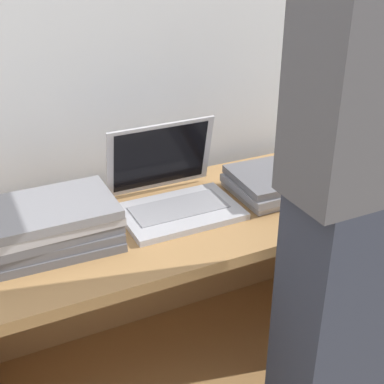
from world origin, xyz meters
The scene contains 6 objects.
wall_back centered at (0.00, 0.67, 1.20)m, with size 8.00×0.05×2.40m.
cart centered at (0.00, 0.35, 0.31)m, with size 1.34×0.57×0.63m.
laptop_open centered at (0.00, 0.34, 0.68)m, with size 0.36×0.31×0.26m.
laptop_stack_left centered at (-0.40, 0.29, 0.69)m, with size 0.38×0.26×0.13m.
laptop_stack_right centered at (0.39, 0.28, 0.67)m, with size 0.38×0.27×0.08m.
person centered at (0.27, -0.20, 0.93)m, with size 0.40×0.54×1.83m.
Camera 1 is at (-0.60, -1.05, 1.47)m, focal length 50.00 mm.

